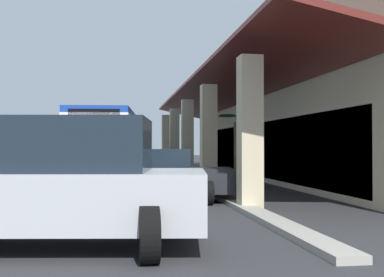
# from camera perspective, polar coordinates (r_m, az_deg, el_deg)

# --- Properties ---
(ground) EXTENTS (120.00, 120.00, 0.00)m
(ground) POSITION_cam_1_polar(r_m,az_deg,el_deg) (24.99, 9.97, -4.46)
(ground) COLOR #2D2D30
(curb_strip) EXTENTS (34.11, 0.50, 0.12)m
(curb_strip) POSITION_cam_1_polar(r_m,az_deg,el_deg) (23.17, -0.94, -4.60)
(curb_strip) COLOR #9E998E
(curb_strip) RESTS_ON ground
(plaza_building) EXTENTS (28.73, 16.58, 7.48)m
(plaza_building) POSITION_cam_1_polar(r_m,az_deg,el_deg) (26.27, 20.43, 3.93)
(plaza_building) COLOR #C6B793
(plaza_building) RESTS_ON ground
(transit_bus) EXTENTS (11.38, 3.49, 3.34)m
(transit_bus) POSITION_cam_1_polar(r_m,az_deg,el_deg) (24.00, -9.68, -0.18)
(transit_bus) COLOR #193D9E
(transit_bus) RESTS_ON ground
(parked_sedan_tan) EXTENTS (4.54, 2.27, 1.47)m
(parked_sedan_tan) POSITION_cam_1_polar(r_m,az_deg,el_deg) (34.18, -18.56, -2.21)
(parked_sedan_tan) COLOR #9E845B
(parked_sedan_tan) RESTS_ON ground
(parked_suv_silver) EXTENTS (3.13, 5.02, 1.97)m
(parked_suv_silver) POSITION_cam_1_polar(r_m,az_deg,el_deg) (7.67, -17.05, -4.84)
(parked_suv_silver) COLOR #B2B5BA
(parked_suv_silver) RESTS_ON ground
(parked_sedan_charcoal) EXTENTS (2.83, 4.60, 1.47)m
(parked_sedan_charcoal) POSITION_cam_1_polar(r_m,az_deg,el_deg) (13.61, -4.79, -4.27)
(parked_sedan_charcoal) COLOR #232328
(parked_sedan_charcoal) RESTS_ON ground
(pedestrian) EXTENTS (0.68, 0.44, 1.69)m
(pedestrian) POSITION_cam_1_polar(r_m,az_deg,el_deg) (14.06, -17.04, -3.33)
(pedestrian) COLOR #38383D
(pedestrian) RESTS_ON ground
(potted_palm) EXTENTS (1.64, 1.59, 2.75)m
(potted_palm) POSITION_cam_1_polar(r_m,az_deg,el_deg) (17.78, 5.25, -3.82)
(potted_palm) COLOR #4C4742
(potted_palm) RESTS_ON ground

